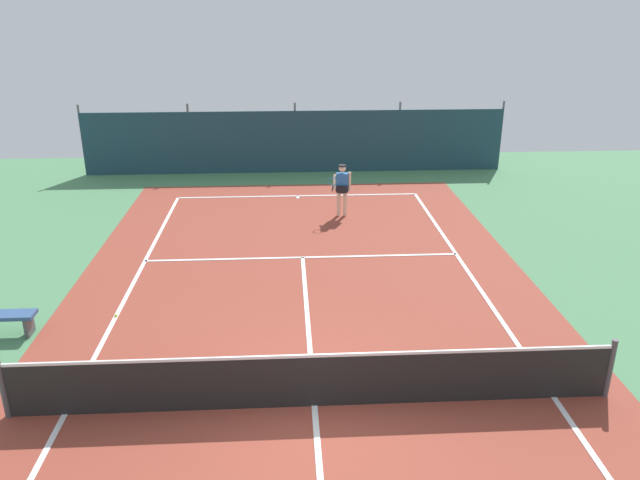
# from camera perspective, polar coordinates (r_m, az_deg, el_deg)

# --- Properties ---
(ground_plane) EXTENTS (36.00, 36.00, 0.00)m
(ground_plane) POSITION_cam_1_polar(r_m,az_deg,el_deg) (10.78, -0.52, -14.99)
(ground_plane) COLOR #4C8456
(court_surface) EXTENTS (11.02, 26.60, 0.01)m
(court_surface) POSITION_cam_1_polar(r_m,az_deg,el_deg) (10.78, -0.52, -14.98)
(court_surface) COLOR brown
(court_surface) RESTS_ON ground
(tennis_net) EXTENTS (10.12, 0.10, 1.10)m
(tennis_net) POSITION_cam_1_polar(r_m,az_deg,el_deg) (10.48, -0.53, -12.74)
(tennis_net) COLOR black
(tennis_net) RESTS_ON ground
(back_fence) EXTENTS (16.30, 0.98, 2.70)m
(back_fence) POSITION_cam_1_polar(r_m,az_deg,el_deg) (24.96, -2.29, 8.03)
(back_fence) COLOR #1E3D4C
(back_fence) RESTS_ON ground
(tennis_player) EXTENTS (0.76, 0.72, 1.64)m
(tennis_player) POSITION_cam_1_polar(r_m,az_deg,el_deg) (19.27, 2.02, 4.94)
(tennis_player) COLOR beige
(tennis_player) RESTS_ON ground
(tennis_ball_near_player) EXTENTS (0.07, 0.07, 0.07)m
(tennis_ball_near_player) POSITION_cam_1_polar(r_m,az_deg,el_deg) (14.10, -18.24, -6.62)
(tennis_ball_near_player) COLOR #CCDB33
(tennis_ball_near_player) RESTS_ON ground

